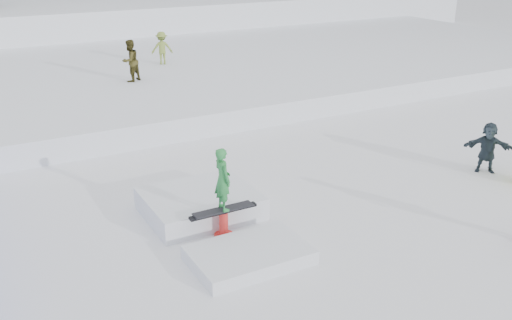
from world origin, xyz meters
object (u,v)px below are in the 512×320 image
walker_ygreen (162,48)px  jib_rail_feature (213,214)px  walker_olive (130,61)px  spectator_dark (488,147)px

walker_ygreen → jib_rail_feature: bearing=89.8°
jib_rail_feature → walker_olive: bearing=81.4°
spectator_dark → jib_rail_feature: 8.27m
walker_olive → walker_ygreen: 3.45m
jib_rail_feature → spectator_dark: bearing=-5.2°
spectator_dark → jib_rail_feature: (-8.23, 0.75, -0.42)m
walker_olive → jib_rail_feature: size_ratio=0.38×
spectator_dark → jib_rail_feature: size_ratio=0.33×
walker_olive → walker_ygreen: bearing=-161.8°
walker_olive → spectator_dark: size_ratio=1.15×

